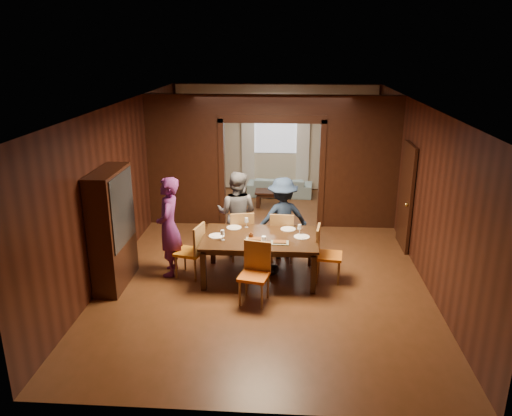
# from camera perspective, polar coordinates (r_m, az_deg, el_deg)

# --- Properties ---
(floor) EXTENTS (9.00, 9.00, 0.00)m
(floor) POSITION_cam_1_polar(r_m,az_deg,el_deg) (9.89, 1.37, -5.07)
(floor) COLOR #563118
(floor) RESTS_ON ground
(ceiling) EXTENTS (5.50, 9.00, 0.02)m
(ceiling) POSITION_cam_1_polar(r_m,az_deg,el_deg) (9.13, 1.51, 11.86)
(ceiling) COLOR silver
(ceiling) RESTS_ON room_walls
(room_walls) EXTENTS (5.52, 9.01, 2.90)m
(room_walls) POSITION_cam_1_polar(r_m,az_deg,el_deg) (11.22, 1.86, 5.88)
(room_walls) COLOR black
(room_walls) RESTS_ON floor
(person_purple) EXTENTS (0.48, 0.68, 1.77)m
(person_purple) POSITION_cam_1_polar(r_m,az_deg,el_deg) (8.83, -9.94, -2.12)
(person_purple) COLOR #591F5D
(person_purple) RESTS_ON floor
(person_grey) EXTENTS (0.91, 0.77, 1.65)m
(person_grey) POSITION_cam_1_polar(r_m,az_deg,el_deg) (9.55, -2.21, -0.63)
(person_grey) COLOR slate
(person_grey) RESTS_ON floor
(person_navy) EXTENTS (1.14, 0.86, 1.57)m
(person_navy) POSITION_cam_1_polar(r_m,az_deg,el_deg) (9.44, 3.04, -1.15)
(person_navy) COLOR #19263E
(person_navy) RESTS_ON floor
(sofa) EXTENTS (1.75, 0.77, 0.50)m
(sofa) POSITION_cam_1_polar(r_m,az_deg,el_deg) (13.43, 2.74, 2.47)
(sofa) COLOR #90B4BC
(sofa) RESTS_ON floor
(serving_bowl) EXTENTS (0.36, 0.36, 0.09)m
(serving_bowl) POSITION_cam_1_polar(r_m,az_deg,el_deg) (8.71, 1.56, -2.69)
(serving_bowl) COLOR black
(serving_bowl) RESTS_ON dining_table
(dining_table) EXTENTS (1.97, 1.23, 0.76)m
(dining_table) POSITION_cam_1_polar(r_m,az_deg,el_deg) (8.74, 0.45, -5.64)
(dining_table) COLOR black
(dining_table) RESTS_ON floor
(coffee_table) EXTENTS (0.80, 0.50, 0.40)m
(coffee_table) POSITION_cam_1_polar(r_m,az_deg,el_deg) (12.57, 1.75, 1.10)
(coffee_table) COLOR black
(coffee_table) RESTS_ON floor
(chair_left) EXTENTS (0.53, 0.53, 0.97)m
(chair_left) POSITION_cam_1_polar(r_m,az_deg,el_deg) (8.82, -7.62, -4.83)
(chair_left) COLOR #BE6B11
(chair_left) RESTS_ON floor
(chair_right) EXTENTS (0.49, 0.49, 0.97)m
(chair_right) POSITION_cam_1_polar(r_m,az_deg,el_deg) (8.69, 8.35, -5.22)
(chair_right) COLOR orange
(chair_right) RESTS_ON floor
(chair_far_l) EXTENTS (0.53, 0.53, 0.97)m
(chair_far_l) POSITION_cam_1_polar(r_m,az_deg,el_deg) (9.46, -1.72, -3.02)
(chair_far_l) COLOR #CC6A13
(chair_far_l) RESTS_ON floor
(chair_far_r) EXTENTS (0.47, 0.47, 0.97)m
(chair_far_r) POSITION_cam_1_polar(r_m,az_deg,el_deg) (9.41, 3.04, -3.16)
(chair_far_r) COLOR #D26013
(chair_far_r) RESTS_ON floor
(chair_near) EXTENTS (0.52, 0.52, 0.97)m
(chair_near) POSITION_cam_1_polar(r_m,az_deg,el_deg) (7.89, -0.24, -7.59)
(chair_near) COLOR #CE5A13
(chair_near) RESTS_ON floor
(hutch) EXTENTS (0.40, 1.20, 2.00)m
(hutch) POSITION_cam_1_polar(r_m,az_deg,el_deg) (8.62, -16.11, -2.30)
(hutch) COLOR black
(hutch) RESTS_ON floor
(door_right) EXTENTS (0.06, 0.90, 2.10)m
(door_right) POSITION_cam_1_polar(r_m,az_deg,el_deg) (10.26, 16.79, 1.24)
(door_right) COLOR black
(door_right) RESTS_ON floor
(window_far) EXTENTS (1.20, 0.03, 1.30)m
(window_far) POSITION_cam_1_polar(r_m,az_deg,el_deg) (13.69, 2.26, 9.00)
(window_far) COLOR silver
(window_far) RESTS_ON back_wall
(curtain_left) EXTENTS (0.35, 0.06, 2.40)m
(curtain_left) POSITION_cam_1_polar(r_m,az_deg,el_deg) (13.77, -0.92, 7.17)
(curtain_left) COLOR white
(curtain_left) RESTS_ON back_wall
(curtain_right) EXTENTS (0.35, 0.06, 2.40)m
(curtain_right) POSITION_cam_1_polar(r_m,az_deg,el_deg) (13.73, 5.38, 7.06)
(curtain_right) COLOR white
(curtain_right) RESTS_ON back_wall
(plate_left) EXTENTS (0.27, 0.27, 0.01)m
(plate_left) POSITION_cam_1_polar(r_m,az_deg,el_deg) (8.65, -4.53, -3.19)
(plate_left) COLOR white
(plate_left) RESTS_ON dining_table
(plate_far_l) EXTENTS (0.27, 0.27, 0.01)m
(plate_far_l) POSITION_cam_1_polar(r_m,az_deg,el_deg) (9.01, -2.53, -2.24)
(plate_far_l) COLOR silver
(plate_far_l) RESTS_ON dining_table
(plate_far_r) EXTENTS (0.27, 0.27, 0.01)m
(plate_far_r) POSITION_cam_1_polar(r_m,az_deg,el_deg) (8.94, 3.69, -2.42)
(plate_far_r) COLOR silver
(plate_far_r) RESTS_ON dining_table
(plate_right) EXTENTS (0.27, 0.27, 0.01)m
(plate_right) POSITION_cam_1_polar(r_m,az_deg,el_deg) (8.62, 5.25, -3.30)
(plate_right) COLOR silver
(plate_right) RESTS_ON dining_table
(plate_near) EXTENTS (0.27, 0.27, 0.01)m
(plate_near) POSITION_cam_1_polar(r_m,az_deg,el_deg) (8.24, 0.50, -4.26)
(plate_near) COLOR white
(plate_near) RESTS_ON dining_table
(platter_a) EXTENTS (0.30, 0.20, 0.04)m
(platter_a) POSITION_cam_1_polar(r_m,az_deg,el_deg) (8.45, -0.15, -3.58)
(platter_a) COLOR gray
(platter_a) RESTS_ON dining_table
(platter_b) EXTENTS (0.30, 0.20, 0.04)m
(platter_b) POSITION_cam_1_polar(r_m,az_deg,el_deg) (8.33, 2.72, -3.93)
(platter_b) COLOR slate
(platter_b) RESTS_ON dining_table
(wineglass_left) EXTENTS (0.08, 0.08, 0.18)m
(wineglass_left) POSITION_cam_1_polar(r_m,az_deg,el_deg) (8.44, -3.85, -3.11)
(wineglass_left) COLOR white
(wineglass_left) RESTS_ON dining_table
(wineglass_far) EXTENTS (0.08, 0.08, 0.18)m
(wineglass_far) POSITION_cam_1_polar(r_m,az_deg,el_deg) (9.00, -1.10, -1.67)
(wineglass_far) COLOR white
(wineglass_far) RESTS_ON dining_table
(wineglass_right) EXTENTS (0.08, 0.08, 0.18)m
(wineglass_right) POSITION_cam_1_polar(r_m,az_deg,el_deg) (8.70, 5.00, -2.47)
(wineglass_right) COLOR white
(wineglass_right) RESTS_ON dining_table
(tumbler) EXTENTS (0.07, 0.07, 0.14)m
(tumbler) POSITION_cam_1_polar(r_m,az_deg,el_deg) (8.26, 0.90, -3.71)
(tumbler) COLOR white
(tumbler) RESTS_ON dining_table
(condiment_jar) EXTENTS (0.08, 0.08, 0.11)m
(condiment_jar) POSITION_cam_1_polar(r_m,az_deg,el_deg) (8.50, -0.58, -3.16)
(condiment_jar) COLOR #532B13
(condiment_jar) RESTS_ON dining_table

